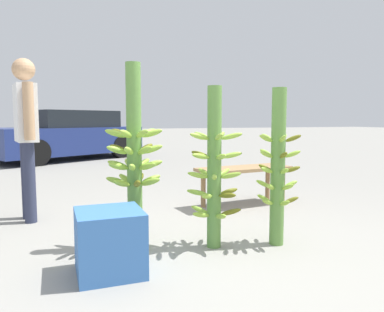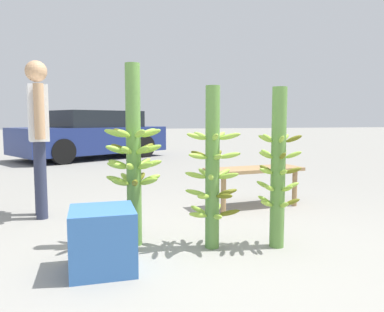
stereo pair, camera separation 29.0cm
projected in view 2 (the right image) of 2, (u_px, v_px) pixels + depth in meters
ground_plane at (216, 257)px, 2.93m from camera, size 80.00×80.00×0.00m
banana_stalk_left at (134, 156)px, 3.15m from camera, size 0.49×0.49×1.54m
banana_stalk_center at (212, 170)px, 3.09m from camera, size 0.47×0.47×1.35m
banana_stalk_right at (278, 169)px, 3.11m from camera, size 0.38×0.38×1.34m
vendor_person at (38, 125)px, 4.05m from camera, size 0.26×0.64×1.70m
market_bench at (254, 174)px, 4.59m from camera, size 1.24×0.55×0.48m
parked_car at (92, 135)px, 10.35m from camera, size 4.33×3.52×1.31m
produce_crate at (103, 240)px, 2.66m from camera, size 0.45×0.45×0.45m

